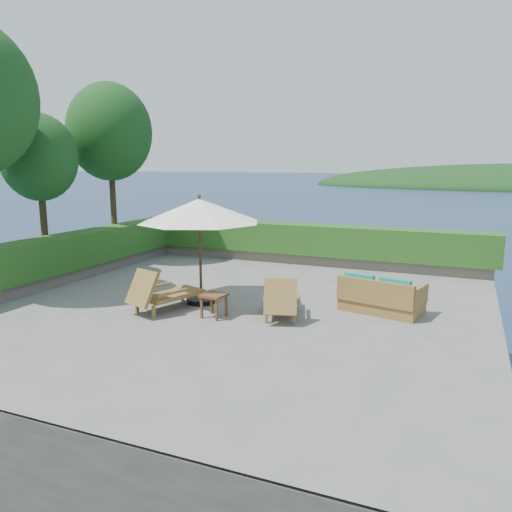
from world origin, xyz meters
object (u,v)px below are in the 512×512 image
at_px(patio_umbrella, 199,212).
at_px(wicker_loveseat, 381,298).
at_px(lounge_right, 281,299).
at_px(lounge_left, 163,293).
at_px(side_table, 214,298).

xyz_separation_m(patio_umbrella, wicker_loveseat, (4.22, 0.90, -1.91)).
bearing_deg(lounge_right, lounge_left, 174.99).
xyz_separation_m(patio_umbrella, side_table, (0.85, -0.93, -1.82)).
bearing_deg(lounge_left, lounge_right, 31.41).
xyz_separation_m(lounge_right, side_table, (-1.38, -0.60, 0.03)).
bearing_deg(patio_umbrella, lounge_left, -117.15).
distance_m(side_table, wicker_loveseat, 3.83).
relative_size(lounge_right, side_table, 3.32).
relative_size(patio_umbrella, lounge_left, 1.55).
xyz_separation_m(lounge_left, wicker_loveseat, (4.70, 1.85, -0.09)).
height_order(side_table, wicker_loveseat, wicker_loveseat).
relative_size(patio_umbrella, wicker_loveseat, 1.50).
height_order(lounge_right, side_table, lounge_right).
xyz_separation_m(lounge_left, lounge_right, (2.72, 0.62, -0.03)).
xyz_separation_m(patio_umbrella, lounge_right, (2.23, -0.33, -1.85)).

